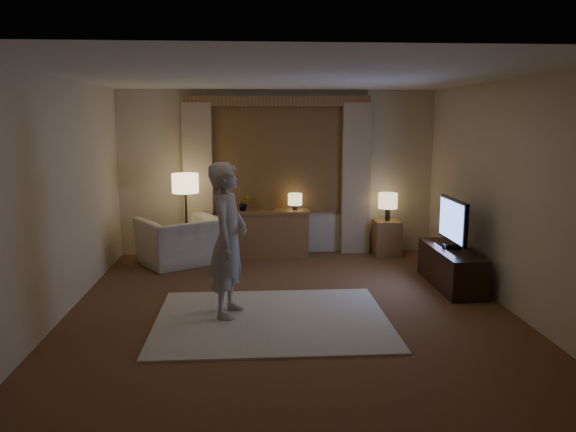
{
  "coord_description": "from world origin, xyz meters",
  "views": [
    {
      "loc": [
        -0.43,
        -6.16,
        2.15
      ],
      "look_at": [
        0.02,
        0.6,
        0.98
      ],
      "focal_mm": 35.0,
      "sensor_mm": 36.0,
      "label": 1
    }
  ],
  "objects": [
    {
      "name": "room",
      "position": [
        0.0,
        0.5,
        1.33
      ],
      "size": [
        5.04,
        5.54,
        2.64
      ],
      "color": "brown",
      "rests_on": "ground"
    },
    {
      "name": "rug",
      "position": [
        -0.21,
        -0.38,
        0.01
      ],
      "size": [
        2.5,
        2.0,
        0.02
      ],
      "primitive_type": "cube",
      "color": "beige",
      "rests_on": "floor"
    },
    {
      "name": "sideboard",
      "position": [
        -0.14,
        2.5,
        0.35
      ],
      "size": [
        1.2,
        0.4,
        0.7
      ],
      "primitive_type": "cube",
      "color": "brown",
      "rests_on": "floor"
    },
    {
      "name": "picture_frame",
      "position": [
        -0.14,
        2.5,
        0.8
      ],
      "size": [
        0.16,
        0.02,
        0.2
      ],
      "primitive_type": "cube",
      "color": "brown",
      "rests_on": "sideboard"
    },
    {
      "name": "plant",
      "position": [
        -0.54,
        2.5,
        0.85
      ],
      "size": [
        0.17,
        0.13,
        0.3
      ],
      "primitive_type": "imported",
      "color": "#999999",
      "rests_on": "sideboard"
    },
    {
      "name": "table_lamp_sideboard",
      "position": [
        0.26,
        2.5,
        0.9
      ],
      "size": [
        0.22,
        0.22,
        0.3
      ],
      "color": "black",
      "rests_on": "sideboard"
    },
    {
      "name": "floor_lamp",
      "position": [
        -1.4,
        2.21,
        1.13
      ],
      "size": [
        0.39,
        0.39,
        1.35
      ],
      "color": "black",
      "rests_on": "floor"
    },
    {
      "name": "armchair",
      "position": [
        -1.49,
        2.09,
        0.35
      ],
      "size": [
        1.43,
        1.39,
        0.71
      ],
      "primitive_type": "imported",
      "rotation": [
        0.0,
        0.0,
        -2.57
      ],
      "color": "beige",
      "rests_on": "floor"
    },
    {
      "name": "side_table",
      "position": [
        1.73,
        2.45,
        0.28
      ],
      "size": [
        0.4,
        0.4,
        0.56
      ],
      "primitive_type": "cube",
      "color": "brown",
      "rests_on": "floor"
    },
    {
      "name": "table_lamp_side",
      "position": [
        1.73,
        2.45,
        0.87
      ],
      "size": [
        0.3,
        0.3,
        0.44
      ],
      "color": "black",
      "rests_on": "side_table"
    },
    {
      "name": "tv_stand",
      "position": [
        2.15,
        0.73,
        0.25
      ],
      "size": [
        0.45,
        1.4,
        0.5
      ],
      "primitive_type": "cube",
      "color": "black",
      "rests_on": "floor"
    },
    {
      "name": "tv",
      "position": [
        2.15,
        0.73,
        0.86
      ],
      "size": [
        0.22,
        0.9,
        0.65
      ],
      "color": "black",
      "rests_on": "tv_stand"
    },
    {
      "name": "person",
      "position": [
        -0.68,
        -0.2,
        0.86
      ],
      "size": [
        0.54,
        0.69,
        1.68
      ],
      "primitive_type": "imported",
      "rotation": [
        0.0,
        0.0,
        1.33
      ],
      "color": "#A59F99",
      "rests_on": "rug"
    }
  ]
}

